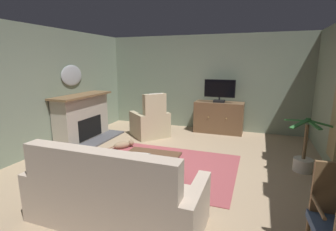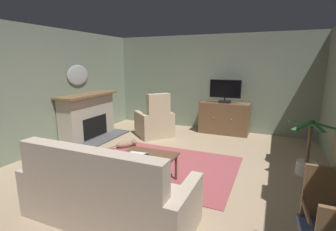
# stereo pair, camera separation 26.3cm
# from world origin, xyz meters

# --- Properties ---
(ground_plane) EXTENTS (6.28, 6.95, 0.04)m
(ground_plane) POSITION_xyz_m (0.00, 0.00, -0.02)
(ground_plane) COLOR tan
(wall_back) EXTENTS (6.28, 0.10, 2.68)m
(wall_back) POSITION_xyz_m (0.00, 3.22, 1.34)
(wall_back) COLOR gray
(wall_back) RESTS_ON ground_plane
(wall_left) EXTENTS (0.10, 6.95, 2.68)m
(wall_left) POSITION_xyz_m (-2.89, 0.00, 1.34)
(wall_left) COLOR gray
(wall_left) RESTS_ON ground_plane
(rug_central) EXTENTS (2.76, 2.04, 0.01)m
(rug_central) POSITION_xyz_m (-0.11, 0.16, 0.01)
(rug_central) COLOR #9E474C
(rug_central) RESTS_ON ground_plane
(fireplace) EXTENTS (0.91, 1.77, 1.15)m
(fireplace) POSITION_xyz_m (-2.56, 1.05, 0.55)
(fireplace) COLOR #4C4C51
(fireplace) RESTS_ON ground_plane
(wall_mirror_oval) EXTENTS (0.06, 0.71, 0.50)m
(wall_mirror_oval) POSITION_xyz_m (-2.81, 1.05, 1.61)
(wall_mirror_oval) COLOR #B2B7BF
(tv_cabinet) EXTENTS (1.32, 0.56, 0.85)m
(tv_cabinet) POSITION_xyz_m (0.53, 2.87, 0.40)
(tv_cabinet) COLOR #4A3523
(tv_cabinet) RESTS_ON ground_plane
(television) EXTENTS (0.82, 0.20, 0.62)m
(television) POSITION_xyz_m (0.53, 2.82, 1.18)
(television) COLOR black
(television) RESTS_ON tv_cabinet
(coffee_table) EXTENTS (0.89, 0.62, 0.48)m
(coffee_table) POSITION_xyz_m (-0.02, -0.52, 0.42)
(coffee_table) COLOR brown
(coffee_table) RESTS_ON ground_plane
(tv_remote) EXTENTS (0.08, 0.18, 0.02)m
(tv_remote) POSITION_xyz_m (-0.05, -0.60, 0.49)
(tv_remote) COLOR black
(tv_remote) RESTS_ON coffee_table
(folded_newspaper) EXTENTS (0.32, 0.24, 0.01)m
(folded_newspaper) POSITION_xyz_m (-0.20, -0.58, 0.48)
(folded_newspaper) COLOR silver
(folded_newspaper) RESTS_ON coffee_table
(sofa_floral) EXTENTS (2.15, 0.87, 1.03)m
(sofa_floral) POSITION_xyz_m (-0.03, -1.62, 0.33)
(sofa_floral) COLOR #C6B29E
(sofa_floral) RESTS_ON ground_plane
(armchair_facing_sofa) EXTENTS (1.16, 1.16, 1.18)m
(armchair_facing_sofa) POSITION_xyz_m (-1.08, 1.85, 0.36)
(armchair_facing_sofa) COLOR tan
(armchair_facing_sofa) RESTS_ON ground_plane
(side_chair_mid_row) EXTENTS (0.47, 0.53, 1.02)m
(side_chair_mid_row) POSITION_xyz_m (2.28, -1.51, 0.53)
(side_chair_mid_row) COLOR #42567A
(side_chair_mid_row) RESTS_ON ground_plane
(potted_plant_small_fern_corner) EXTENTS (0.80, 0.71, 0.98)m
(potted_plant_small_fern_corner) POSITION_xyz_m (2.36, 0.83, 0.23)
(potted_plant_small_fern_corner) COLOR beige
(potted_plant_small_fern_corner) RESTS_ON ground_plane
(cat) EXTENTS (0.53, 0.52, 0.19)m
(cat) POSITION_xyz_m (-1.29, 0.77, 0.09)
(cat) COLOR #937A5B
(cat) RESTS_ON ground_plane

